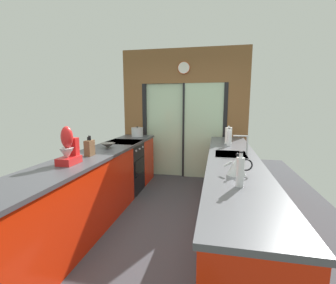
# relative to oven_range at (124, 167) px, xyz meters

# --- Properties ---
(ground_plane) EXTENTS (5.04, 7.60, 0.02)m
(ground_plane) POSITION_rel_oven_range_xyz_m (0.91, -0.65, -0.47)
(ground_plane) COLOR #38383D
(back_wall_unit) EXTENTS (2.64, 0.12, 2.70)m
(back_wall_unit) POSITION_rel_oven_range_xyz_m (0.91, 1.15, 1.07)
(back_wall_unit) COLOR brown
(back_wall_unit) RESTS_ON ground_plane
(left_counter_run) EXTENTS (0.62, 3.80, 0.92)m
(left_counter_run) POSITION_rel_oven_range_xyz_m (-0.00, -1.12, 0.01)
(left_counter_run) COLOR red
(left_counter_run) RESTS_ON ground_plane
(right_counter_run) EXTENTS (0.62, 3.80, 0.92)m
(right_counter_run) POSITION_rel_oven_range_xyz_m (1.82, -0.95, 0.01)
(right_counter_run) COLOR red
(right_counter_run) RESTS_ON ground_plane
(sink_faucet) EXTENTS (0.19, 0.02, 0.25)m
(sink_faucet) POSITION_rel_oven_range_xyz_m (1.96, -0.70, 0.63)
(sink_faucet) COLOR #B7BABC
(sink_faucet) RESTS_ON right_counter_run
(oven_range) EXTENTS (0.60, 0.60, 0.92)m
(oven_range) POSITION_rel_oven_range_xyz_m (0.00, 0.00, 0.00)
(oven_range) COLOR black
(oven_range) RESTS_ON ground_plane
(mixing_bowl) EXTENTS (0.22, 0.22, 0.08)m
(mixing_bowl) POSITION_rel_oven_range_xyz_m (0.02, -0.65, 0.51)
(mixing_bowl) COLOR #514C47
(mixing_bowl) RESTS_ON left_counter_run
(knife_block) EXTENTS (0.08, 0.14, 0.26)m
(knife_block) POSITION_rel_oven_range_xyz_m (0.02, -1.17, 0.57)
(knife_block) COLOR brown
(knife_block) RESTS_ON left_counter_run
(stand_mixer) EXTENTS (0.17, 0.27, 0.42)m
(stand_mixer) POSITION_rel_oven_range_xyz_m (0.02, -1.61, 0.63)
(stand_mixer) COLOR red
(stand_mixer) RESTS_ON left_counter_run
(stock_pot) EXTENTS (0.24, 0.24, 0.20)m
(stock_pot) POSITION_rel_oven_range_xyz_m (0.02, 0.70, 0.55)
(stock_pot) COLOR #B7BABC
(stock_pot) RESTS_ON left_counter_run
(kettle) EXTENTS (0.26, 0.18, 0.21)m
(kettle) POSITION_rel_oven_range_xyz_m (1.80, -1.66, 0.56)
(kettle) COLOR #B7BABC
(kettle) RESTS_ON right_counter_run
(soap_bottle_near) EXTENTS (0.06, 0.06, 0.29)m
(soap_bottle_near) POSITION_rel_oven_range_xyz_m (1.80, -1.98, 0.59)
(soap_bottle_near) COLOR silver
(soap_bottle_near) RESTS_ON right_counter_run
(soap_bottle_far) EXTENTS (0.07, 0.07, 0.29)m
(soap_bottle_far) POSITION_rel_oven_range_xyz_m (1.80, -0.08, 0.59)
(soap_bottle_far) COLOR silver
(soap_bottle_far) RESTS_ON right_counter_run
(paper_towel_roll) EXTENTS (0.13, 0.13, 0.30)m
(paper_towel_roll) POSITION_rel_oven_range_xyz_m (1.80, 0.14, 0.60)
(paper_towel_roll) COLOR #B7BABC
(paper_towel_roll) RESTS_ON right_counter_run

